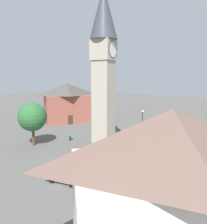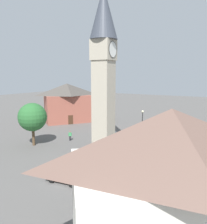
# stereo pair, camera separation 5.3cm
# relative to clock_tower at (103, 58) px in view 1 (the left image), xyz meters

# --- Properties ---
(ground_plane) EXTENTS (200.00, 200.00, 0.00)m
(ground_plane) POSITION_rel_clock_tower_xyz_m (-0.00, -0.00, -13.45)
(ground_plane) COLOR #565451
(clock_tower) EXTENTS (3.77, 3.77, 22.93)m
(clock_tower) POSITION_rel_clock_tower_xyz_m (0.00, 0.00, 0.00)
(clock_tower) COLOR gray
(clock_tower) RESTS_ON ground
(car_blue_kerb) EXTENTS (3.77, 4.34, 1.53)m
(car_blue_kerb) POSITION_rel_clock_tower_xyz_m (9.82, -5.25, -12.68)
(car_blue_kerb) COLOR black
(car_blue_kerb) RESTS_ON ground
(car_silver_kerb) EXTENTS (4.39, 2.54, 1.53)m
(car_silver_kerb) POSITION_rel_clock_tower_xyz_m (6.71, 3.44, -12.68)
(car_silver_kerb) COLOR silver
(car_silver_kerb) RESTS_ON ground
(car_red_corner) EXTENTS (2.52, 4.39, 1.53)m
(car_red_corner) POSITION_rel_clock_tower_xyz_m (2.91, -9.69, -12.68)
(car_red_corner) COLOR red
(car_red_corner) RESTS_ON ground
(car_white_side) EXTENTS (2.18, 4.30, 1.53)m
(car_white_side) POSITION_rel_clock_tower_xyz_m (-9.87, -1.14, -12.68)
(car_white_side) COLOR white
(car_white_side) RESTS_ON ground
(car_black_far) EXTENTS (4.42, 2.69, 1.53)m
(car_black_far) POSITION_rel_clock_tower_xyz_m (-6.79, -7.56, -12.68)
(car_black_far) COLOR white
(car_black_far) RESTS_ON ground
(pedestrian) EXTENTS (0.41, 0.43, 1.69)m
(pedestrian) POSITION_rel_clock_tower_xyz_m (2.28, 7.95, -12.44)
(pedestrian) COLOR black
(pedestrian) RESTS_ON ground
(tree) EXTENTS (4.47, 4.47, 6.84)m
(tree) POSITION_rel_clock_tower_xyz_m (-2.70, 11.36, -8.87)
(tree) COLOR brown
(tree) RESTS_ON ground
(building_shop_left) EXTENTS (11.74, 12.23, 9.44)m
(building_shop_left) POSITION_rel_clock_tower_xyz_m (-15.84, -13.10, -8.63)
(building_shop_left) COLOR silver
(building_shop_left) RESTS_ON ground
(building_terrace_right) EXTENTS (12.34, 11.62, 9.20)m
(building_terrace_right) POSITION_rel_clock_tower_xyz_m (14.52, 18.42, -8.75)
(building_terrace_right) COLOR #995142
(building_terrace_right) RESTS_ON ground
(lamp_post) EXTENTS (0.36, 0.36, 5.72)m
(lamp_post) POSITION_rel_clock_tower_xyz_m (5.69, -3.73, -9.69)
(lamp_post) COLOR black
(lamp_post) RESTS_ON ground
(road_sign) EXTENTS (0.60, 0.07, 2.80)m
(road_sign) POSITION_rel_clock_tower_xyz_m (-4.58, -1.12, -11.55)
(road_sign) COLOR gray
(road_sign) RESTS_ON ground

